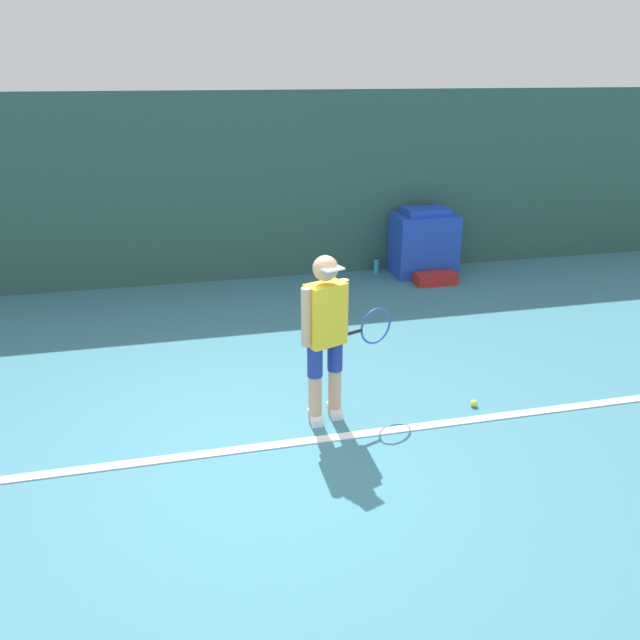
{
  "coord_description": "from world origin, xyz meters",
  "views": [
    {
      "loc": [
        -0.59,
        -4.36,
        3.02
      ],
      "look_at": [
        0.6,
        0.73,
        0.9
      ],
      "focal_mm": 35.0,
      "sensor_mm": 36.0,
      "label": 1
    }
  ],
  "objects_px": {
    "equipment_bag": "(435,278)",
    "water_bottle": "(376,266)",
    "tennis_player": "(327,332)",
    "tennis_ball": "(474,403)",
    "covered_chair": "(424,243)"
  },
  "relations": [
    {
      "from": "tennis_player",
      "to": "equipment_bag",
      "type": "xyz_separation_m",
      "value": [
        2.51,
        3.4,
        -0.78
      ]
    },
    {
      "from": "covered_chair",
      "to": "equipment_bag",
      "type": "distance_m",
      "value": 0.67
    },
    {
      "from": "tennis_player",
      "to": "equipment_bag",
      "type": "relative_size",
      "value": 2.5
    },
    {
      "from": "covered_chair",
      "to": "water_bottle",
      "type": "distance_m",
      "value": 0.82
    },
    {
      "from": "water_bottle",
      "to": "equipment_bag",
      "type": "bearing_deg",
      "value": -45.43
    },
    {
      "from": "tennis_player",
      "to": "water_bottle",
      "type": "height_order",
      "value": "tennis_player"
    },
    {
      "from": "tennis_ball",
      "to": "equipment_bag",
      "type": "distance_m",
      "value": 3.69
    },
    {
      "from": "equipment_bag",
      "to": "water_bottle",
      "type": "height_order",
      "value": "water_bottle"
    },
    {
      "from": "equipment_bag",
      "to": "tennis_ball",
      "type": "bearing_deg",
      "value": -107.11
    },
    {
      "from": "tennis_player",
      "to": "covered_chair",
      "type": "xyz_separation_m",
      "value": [
        2.51,
        3.93,
        -0.36
      ]
    },
    {
      "from": "tennis_player",
      "to": "covered_chair",
      "type": "bearing_deg",
      "value": 35.8
    },
    {
      "from": "covered_chair",
      "to": "equipment_bag",
      "type": "xyz_separation_m",
      "value": [
        0.0,
        -0.53,
        -0.42
      ]
    },
    {
      "from": "water_bottle",
      "to": "covered_chair",
      "type": "bearing_deg",
      "value": -15.02
    },
    {
      "from": "covered_chair",
      "to": "tennis_ball",
      "type": "bearing_deg",
      "value": -104.94
    },
    {
      "from": "water_bottle",
      "to": "tennis_ball",
      "type": "bearing_deg",
      "value": -95.17
    }
  ]
}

